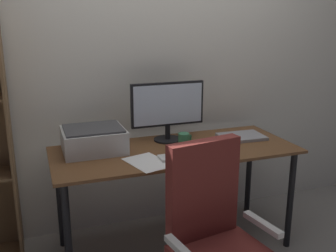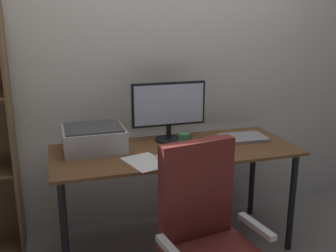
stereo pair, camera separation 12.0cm
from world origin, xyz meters
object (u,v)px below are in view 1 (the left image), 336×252
at_px(desk, 175,160).
at_px(printer, 94,139).
at_px(monitor, 168,108).
at_px(mouse, 217,151).
at_px(coffee_mug, 184,140).
at_px(keyboard, 182,156).
at_px(laptop, 241,137).

height_order(desk, printer, printer).
relative_size(monitor, mouse, 5.56).
bearing_deg(mouse, monitor, 117.02).
height_order(desk, coffee_mug, coffee_mug).
xyz_separation_m(keyboard, coffee_mug, (0.09, 0.19, 0.04)).
relative_size(coffee_mug, laptop, 0.30).
bearing_deg(coffee_mug, monitor, 106.31).
bearing_deg(mouse, coffee_mug, 126.98).
xyz_separation_m(desk, keyboard, (-0.02, -0.18, 0.09)).
height_order(desk, mouse, mouse).
bearing_deg(printer, desk, -14.63).
bearing_deg(monitor, laptop, -14.07).
distance_m(laptop, printer, 1.07).
bearing_deg(laptop, mouse, -141.06).
distance_m(mouse, printer, 0.81).
bearing_deg(keyboard, mouse, 1.73).
bearing_deg(printer, mouse, -22.58).
distance_m(desk, coffee_mug, 0.15).
xyz_separation_m(mouse, printer, (-0.75, 0.31, 0.06)).
bearing_deg(desk, monitor, 85.24).
relative_size(laptop, printer, 0.80).
bearing_deg(laptop, desk, -170.83).
relative_size(coffee_mug, printer, 0.24).
xyz_separation_m(monitor, mouse, (0.21, -0.37, -0.23)).
relative_size(monitor, printer, 1.34).
relative_size(monitor, laptop, 1.67).
bearing_deg(monitor, keyboard, -96.08).
bearing_deg(printer, keyboard, -32.30).
xyz_separation_m(mouse, laptop, (0.32, 0.24, -0.01)).
distance_m(desk, printer, 0.57).
distance_m(keyboard, laptop, 0.62).
height_order(desk, monitor, monitor).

